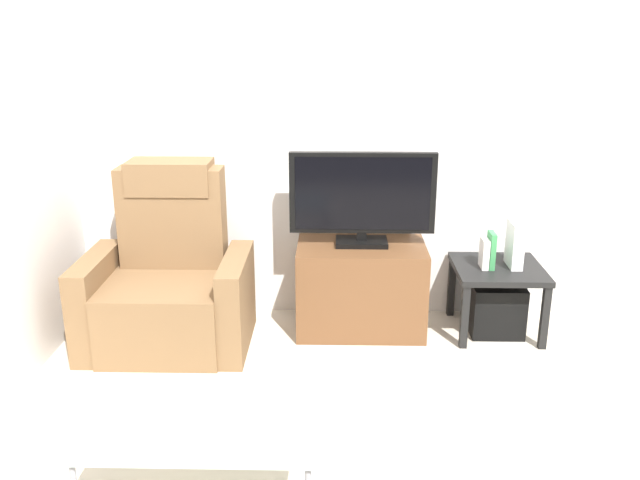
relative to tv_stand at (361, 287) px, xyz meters
name	(u,v)px	position (x,y,z in m)	size (l,w,h in m)	color
ground_plane	(368,396)	(0.02, -0.82, -0.28)	(6.40, 6.40, 0.00)	beige
wall_back	(364,118)	(0.02, 0.31, 1.02)	(6.40, 0.06, 2.60)	silver
tv_stand	(361,287)	(0.00, 0.00, 0.00)	(0.80, 0.49, 0.56)	brown
television	(362,197)	(0.00, 0.02, 0.58)	(0.89, 0.20, 0.58)	black
recliner_armchair	(169,283)	(-1.17, -0.18, 0.09)	(0.98, 0.78, 1.08)	brown
side_table	(498,276)	(0.85, -0.01, 0.09)	(0.54, 0.54, 0.44)	black
subwoofer_box	(495,307)	(0.85, -0.01, -0.12)	(0.32, 0.32, 0.32)	black
book_leftmost	(484,253)	(0.75, -0.03, 0.25)	(0.04, 0.13, 0.18)	white
book_middle	(491,250)	(0.79, -0.03, 0.27)	(0.03, 0.13, 0.22)	#388C4C
game_console	(515,244)	(0.94, 0.00, 0.29)	(0.07, 0.20, 0.28)	white
coffee_table	(204,422)	(-0.68, -1.66, 0.10)	(0.90, 0.60, 0.41)	#B2C6C1
cell_phone	(225,420)	(-0.58, -1.70, 0.13)	(0.07, 0.15, 0.01)	#B7B7BC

